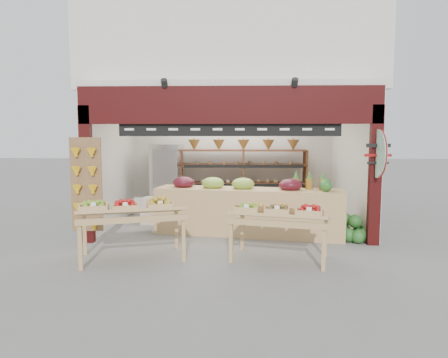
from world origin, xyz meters
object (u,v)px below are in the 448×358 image
at_px(cardboard_stack, 161,214).
at_px(display_table_right, 280,213).
at_px(mid_counter, 247,210).
at_px(watermelon_pile, 352,231).
at_px(refrigerator, 167,181).
at_px(display_table_left, 125,209).
at_px(back_shelving, 243,169).

height_order(cardboard_stack, display_table_right, display_table_right).
xyz_separation_m(mid_counter, watermelon_pile, (2.08, -0.41, -0.33)).
height_order(refrigerator, mid_counter, refrigerator).
bearing_deg(display_table_left, display_table_right, -0.56).
bearing_deg(display_table_left, back_shelving, 61.42).
relative_size(refrigerator, cardboard_stack, 1.85).
xyz_separation_m(back_shelving, display_table_left, (-2.06, -3.79, -0.38)).
height_order(cardboard_stack, watermelon_pile, cardboard_stack).
bearing_deg(back_shelving, watermelon_pile, -49.40).
height_order(mid_counter, watermelon_pile, mid_counter).
distance_m(back_shelving, watermelon_pile, 3.44).
bearing_deg(back_shelving, cardboard_stack, -150.32).
distance_m(back_shelving, display_table_left, 4.33).
xyz_separation_m(refrigerator, mid_counter, (2.01, -1.87, -0.40)).
height_order(cardboard_stack, display_table_left, display_table_left).
bearing_deg(mid_counter, back_shelving, 91.48).
bearing_deg(display_table_right, cardboard_stack, 133.05).
distance_m(refrigerator, watermelon_pile, 4.75).
height_order(refrigerator, watermelon_pile, refrigerator).
xyz_separation_m(cardboard_stack, mid_counter, (2.01, -0.97, 0.30)).
xyz_separation_m(back_shelving, refrigerator, (-1.96, -0.21, -0.28)).
height_order(mid_counter, display_table_left, mid_counter).
xyz_separation_m(refrigerator, watermelon_pile, (4.10, -2.28, -0.74)).
relative_size(display_table_left, watermelon_pile, 2.82).
height_order(back_shelving, mid_counter, back_shelving).
bearing_deg(cardboard_stack, mid_counter, -25.69).
relative_size(display_table_left, display_table_right, 1.10).
distance_m(refrigerator, display_table_right, 4.39).
relative_size(refrigerator, mid_counter, 0.47).
bearing_deg(back_shelving, refrigerator, -173.81).
bearing_deg(cardboard_stack, display_table_left, -92.19).
height_order(back_shelving, refrigerator, back_shelving).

